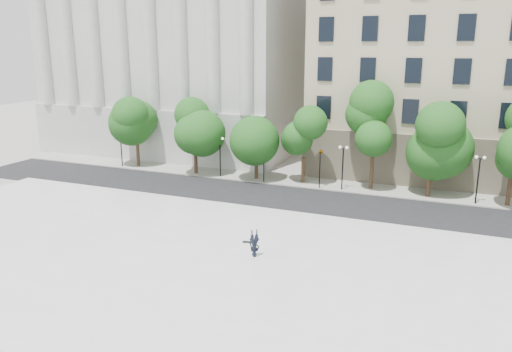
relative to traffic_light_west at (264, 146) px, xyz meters
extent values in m
plane|color=#A6A39D|center=(0.73, -22.30, -3.62)|extent=(160.00, 160.00, 0.00)
cube|color=white|center=(0.73, -19.30, -3.39)|extent=(44.00, 22.00, 0.45)
cube|color=black|center=(0.73, -4.30, -3.61)|extent=(60.00, 8.00, 0.02)
cube|color=#B3B1A5|center=(0.73, 1.70, -3.56)|extent=(60.00, 4.00, 0.12)
cube|color=beige|center=(-16.27, 16.70, 8.88)|extent=(30.00, 26.00, 25.00)
cube|color=tan|center=(20.73, 16.70, 6.88)|extent=(36.00, 26.00, 21.00)
cylinder|color=black|center=(0.00, 0.00, -1.87)|extent=(0.10, 0.10, 3.50)
imported|color=black|center=(0.00, 0.00, 0.20)|extent=(0.81, 1.59, 0.63)
cylinder|color=black|center=(5.50, 0.00, -1.87)|extent=(0.10, 0.10, 3.50)
imported|color=black|center=(5.50, 0.00, 0.23)|extent=(0.59, 1.75, 0.69)
imported|color=black|center=(6.15, -17.33, -2.94)|extent=(1.39, 1.78, 0.46)
cube|color=black|center=(4.96, -15.48, -3.13)|extent=(0.76, 0.32, 0.08)
cylinder|color=#382619|center=(-15.11, 1.07, -2.11)|extent=(0.36, 0.36, 3.01)
sphere|color=#174F16|center=(-15.11, 1.07, 1.97)|extent=(4.43, 4.43, 4.43)
cylinder|color=#382619|center=(-7.78, 0.69, -2.01)|extent=(0.36, 0.36, 3.21)
sphere|color=#174F16|center=(-7.78, 0.69, 2.35)|extent=(4.35, 4.35, 4.35)
cylinder|color=#382619|center=(-1.18, 1.00, -2.38)|extent=(0.36, 0.36, 2.48)
sphere|color=#174F16|center=(-1.18, 1.00, 0.99)|extent=(4.13, 4.13, 4.13)
cylinder|color=#382619|center=(3.47, 1.47, -2.36)|extent=(0.36, 0.36, 2.53)
sphere|color=#174F16|center=(3.47, 1.47, 1.07)|extent=(3.53, 3.53, 3.53)
cylinder|color=#382619|center=(9.92, 1.70, -2.07)|extent=(0.36, 0.36, 3.10)
sphere|color=#174F16|center=(9.92, 1.70, 2.13)|extent=(3.43, 3.43, 3.43)
cylinder|color=#382619|center=(14.95, 1.09, -2.28)|extent=(0.36, 0.36, 2.68)
sphere|color=#174F16|center=(14.95, 1.09, 1.35)|extent=(4.52, 4.52, 4.52)
cylinder|color=#382619|center=(21.20, 0.77, -2.11)|extent=(0.36, 0.36, 3.01)
cylinder|color=black|center=(-16.69, 0.30, -1.59)|extent=(0.12, 0.12, 4.06)
cube|color=black|center=(-16.69, 0.30, 0.44)|extent=(0.60, 0.06, 0.06)
sphere|color=white|center=(-16.99, 0.30, 0.54)|extent=(0.28, 0.28, 0.28)
sphere|color=white|center=(-16.39, 0.30, 0.54)|extent=(0.28, 0.28, 0.28)
cylinder|color=black|center=(-4.79, 0.30, -1.67)|extent=(0.12, 0.12, 3.89)
cube|color=black|center=(-4.79, 0.30, 0.27)|extent=(0.60, 0.06, 0.06)
sphere|color=white|center=(-5.09, 0.30, 0.37)|extent=(0.28, 0.28, 0.28)
sphere|color=white|center=(-4.49, 0.30, 0.37)|extent=(0.28, 0.28, 0.28)
cylinder|color=black|center=(7.53, 0.30, -1.66)|extent=(0.12, 0.12, 3.91)
cube|color=black|center=(7.53, 0.30, 0.29)|extent=(0.60, 0.06, 0.06)
sphere|color=white|center=(7.23, 0.30, 0.39)|extent=(0.28, 0.28, 0.28)
sphere|color=white|center=(7.83, 0.30, 0.39)|extent=(0.28, 0.28, 0.28)
cylinder|color=black|center=(18.77, 0.30, -1.65)|extent=(0.12, 0.12, 3.94)
cube|color=black|center=(18.77, 0.30, 0.32)|extent=(0.60, 0.06, 0.06)
sphere|color=white|center=(18.47, 0.30, 0.42)|extent=(0.28, 0.28, 0.28)
sphere|color=white|center=(19.07, 0.30, 0.42)|extent=(0.28, 0.28, 0.28)
camera|label=1|loc=(16.79, -43.21, 9.13)|focal=35.00mm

